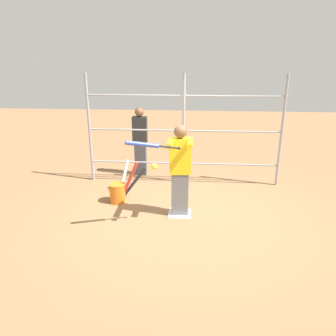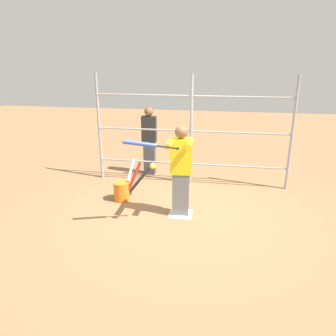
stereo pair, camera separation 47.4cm
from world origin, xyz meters
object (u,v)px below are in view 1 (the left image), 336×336
(bat_bucket, at_px, (120,191))
(bystander_behind_fence, at_px, (140,140))
(softball_in_flight, at_px, (154,166))
(batter, at_px, (180,168))
(baseball_bat_swinging, at_px, (147,145))

(bat_bucket, height_order, bystander_behind_fence, bystander_behind_fence)
(bat_bucket, bearing_deg, softball_in_flight, 130.38)
(batter, distance_m, baseball_bat_swinging, 0.97)
(baseball_bat_swinging, xyz_separation_m, softball_in_flight, (-0.09, -0.14, -0.39))
(batter, bearing_deg, bystander_behind_fence, -63.46)
(baseball_bat_swinging, distance_m, bat_bucket, 1.80)
(batter, height_order, baseball_bat_swinging, batter)
(bystander_behind_fence, bearing_deg, batter, 116.54)
(batter, distance_m, softball_in_flight, 0.64)
(batter, relative_size, bystander_behind_fence, 1.01)
(baseball_bat_swinging, relative_size, bystander_behind_fence, 0.51)
(baseball_bat_swinging, height_order, bat_bucket, baseball_bat_swinging)
(bat_bucket, relative_size, bystander_behind_fence, 0.51)
(softball_in_flight, bearing_deg, baseball_bat_swinging, 57.74)
(batter, relative_size, baseball_bat_swinging, 1.99)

